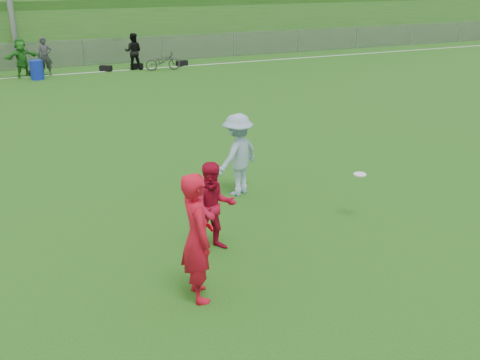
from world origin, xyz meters
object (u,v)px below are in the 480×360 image
player_red_left (197,237)px  player_blue (238,155)px  player_red_center (214,208)px  frisbee (360,174)px  recycling_bin (37,70)px  bicycle (163,61)px

player_red_left → player_blue: player_red_left is taller
player_red_center → frisbee: bearing=6.8°
player_red_center → frisbee: 2.95m
player_red_center → player_blue: (1.32, 2.10, 0.08)m
recycling_bin → player_blue: bearing=-78.5°
recycling_bin → bicycle: 5.62m
player_red_left → player_blue: (2.02, 3.33, -0.09)m
player_red_center → player_red_left: bearing=-114.9°
player_red_left → frisbee: size_ratio=8.09×
player_blue → recycling_bin: size_ratio=2.11×
frisbee → recycling_bin: size_ratio=0.29×
player_red_left → player_red_center: 1.42m
player_red_center → bicycle: 17.69m
player_blue → player_red_center: bearing=29.0°
player_blue → frisbee: size_ratio=7.30×
recycling_bin → bicycle: (5.62, 0.08, 0.02)m
bicycle → player_red_left: bearing=172.6°
player_red_center → player_blue: size_ratio=0.90×
player_red_left → player_blue: 3.89m
player_red_left → frisbee: (3.65, 1.33, -0.07)m
recycling_bin → player_red_left: bearing=-86.7°
player_blue → bicycle: size_ratio=1.07×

